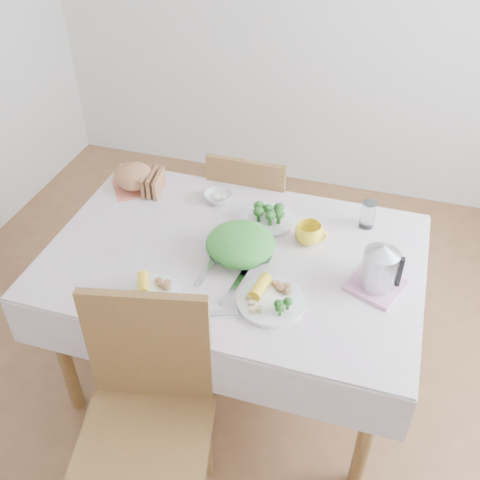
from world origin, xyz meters
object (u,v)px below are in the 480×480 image
(chair_near, at_px, (145,446))
(yellow_mug, at_px, (309,234))
(salad_bowl, at_px, (241,250))
(dinner_plate_right, at_px, (271,301))
(chair_far, at_px, (255,213))
(electric_kettle, at_px, (381,263))
(dinner_plate_left, at_px, (152,296))
(dining_table, at_px, (234,319))

(chair_near, bearing_deg, yellow_mug, 55.59)
(salad_bowl, height_order, dinner_plate_right, salad_bowl)
(chair_far, xyz_separation_m, dinner_plate_right, (0.32, -0.91, 0.31))
(chair_near, relative_size, chair_far, 1.12)
(salad_bowl, bearing_deg, dinner_plate_right, -50.12)
(chair_far, height_order, electric_kettle, electric_kettle)
(dinner_plate_left, bearing_deg, chair_far, 83.62)
(dinner_plate_left, bearing_deg, dining_table, 57.41)
(electric_kettle, bearing_deg, dinner_plate_right, -140.26)
(dinner_plate_left, height_order, yellow_mug, yellow_mug)
(salad_bowl, distance_m, dinner_plate_right, 0.29)
(dinner_plate_right, distance_m, yellow_mug, 0.40)
(salad_bowl, height_order, yellow_mug, yellow_mug)
(dining_table, bearing_deg, chair_near, -96.99)
(dining_table, bearing_deg, chair_far, 98.34)
(dinner_plate_right, relative_size, yellow_mug, 2.27)
(dining_table, xyz_separation_m, electric_kettle, (0.57, -0.03, 0.51))
(salad_bowl, relative_size, dinner_plate_left, 1.15)
(salad_bowl, bearing_deg, chair_far, 100.80)
(dinner_plate_right, bearing_deg, chair_far, 109.10)
(chair_near, xyz_separation_m, chair_far, (-0.01, 1.42, 0.00))
(yellow_mug, relative_size, electric_kettle, 0.61)
(dining_table, height_order, chair_near, chair_near)
(chair_near, xyz_separation_m, salad_bowl, (0.12, 0.73, 0.33))
(dining_table, relative_size, dinner_plate_left, 6.19)
(chair_far, bearing_deg, dinner_plate_left, 83.73)
(chair_near, relative_size, yellow_mug, 8.84)
(chair_far, xyz_separation_m, salad_bowl, (0.13, -0.69, 0.33))
(salad_bowl, distance_m, dinner_plate_left, 0.40)
(dining_table, xyz_separation_m, chair_far, (-0.10, 0.68, 0.09))
(salad_bowl, xyz_separation_m, dinner_plate_right, (0.18, -0.22, -0.02))
(dining_table, bearing_deg, salad_bowl, -20.64)
(dinner_plate_left, bearing_deg, chair_near, -73.23)
(chair_far, distance_m, electric_kettle, 1.06)
(chair_near, height_order, electric_kettle, electric_kettle)
(salad_bowl, relative_size, electric_kettle, 1.40)
(dining_table, relative_size, yellow_mug, 12.42)
(salad_bowl, relative_size, dinner_plate_right, 1.02)
(dinner_plate_left, relative_size, yellow_mug, 2.01)
(chair_near, bearing_deg, salad_bowl, 67.99)
(chair_near, bearing_deg, dining_table, 70.60)
(chair_near, distance_m, yellow_mug, 1.03)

